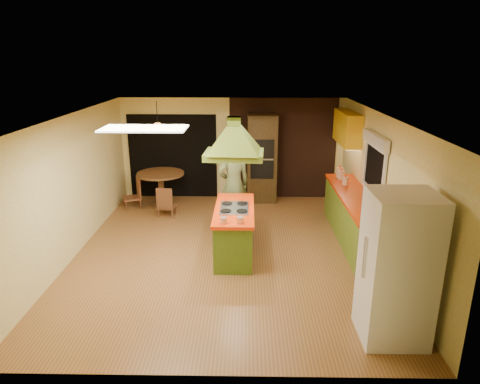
{
  "coord_description": "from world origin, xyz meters",
  "views": [
    {
      "loc": [
        0.37,
        -7.23,
        3.48
      ],
      "look_at": [
        0.24,
        0.02,
        1.15
      ],
      "focal_mm": 32.0,
      "sensor_mm": 36.0,
      "label": 1
    }
  ],
  "objects_px": {
    "refrigerator": "(397,268)",
    "man": "(234,185)",
    "wall_oven": "(262,159)",
    "canister_large": "(340,172)",
    "dining_table": "(161,182)",
    "kitchen_island": "(234,231)"
  },
  "relations": [
    {
      "from": "refrigerator",
      "to": "man",
      "type": "bearing_deg",
      "value": 120.09
    },
    {
      "from": "wall_oven",
      "to": "canister_large",
      "type": "height_order",
      "value": "wall_oven"
    },
    {
      "from": "refrigerator",
      "to": "wall_oven",
      "type": "relative_size",
      "value": 0.91
    },
    {
      "from": "man",
      "to": "refrigerator",
      "type": "distance_m",
      "value": 4.19
    },
    {
      "from": "canister_large",
      "to": "man",
      "type": "bearing_deg",
      "value": -162.99
    },
    {
      "from": "wall_oven",
      "to": "dining_table",
      "type": "bearing_deg",
      "value": -171.39
    },
    {
      "from": "kitchen_island",
      "to": "canister_large",
      "type": "relative_size",
      "value": 7.98
    },
    {
      "from": "refrigerator",
      "to": "wall_oven",
      "type": "distance_m",
      "value": 5.62
    },
    {
      "from": "kitchen_island",
      "to": "wall_oven",
      "type": "bearing_deg",
      "value": 79.4
    },
    {
      "from": "man",
      "to": "wall_oven",
      "type": "relative_size",
      "value": 0.88
    },
    {
      "from": "kitchen_island",
      "to": "refrigerator",
      "type": "height_order",
      "value": "refrigerator"
    },
    {
      "from": "wall_oven",
      "to": "dining_table",
      "type": "height_order",
      "value": "wall_oven"
    },
    {
      "from": "kitchen_island",
      "to": "canister_large",
      "type": "xyz_separation_m",
      "value": [
        2.26,
        1.93,
        0.59
      ]
    },
    {
      "from": "refrigerator",
      "to": "canister_large",
      "type": "relative_size",
      "value": 8.88
    },
    {
      "from": "dining_table",
      "to": "canister_large",
      "type": "distance_m",
      "value": 4.16
    },
    {
      "from": "man",
      "to": "wall_oven",
      "type": "xyz_separation_m",
      "value": [
        0.63,
        1.8,
        0.13
      ]
    },
    {
      "from": "kitchen_island",
      "to": "dining_table",
      "type": "height_order",
      "value": "kitchen_island"
    },
    {
      "from": "man",
      "to": "canister_large",
      "type": "distance_m",
      "value": 2.41
    },
    {
      "from": "man",
      "to": "kitchen_island",
      "type": "bearing_deg",
      "value": 71.32
    },
    {
      "from": "kitchen_island",
      "to": "wall_oven",
      "type": "relative_size",
      "value": 0.82
    },
    {
      "from": "kitchen_island",
      "to": "dining_table",
      "type": "relative_size",
      "value": 1.57
    },
    {
      "from": "kitchen_island",
      "to": "man",
      "type": "bearing_deg",
      "value": 92.6
    }
  ]
}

